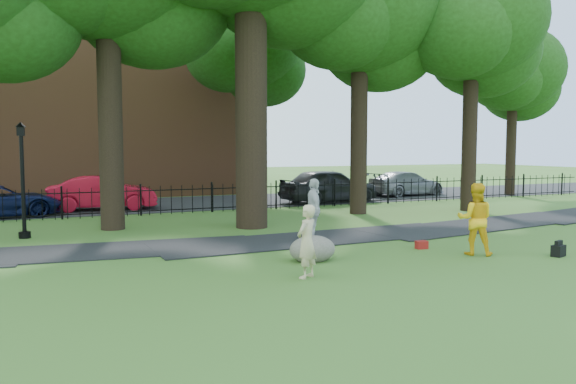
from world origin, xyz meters
name	(u,v)px	position (x,y,z in m)	size (l,w,h in m)	color
ground	(354,267)	(0.00, 0.00, 0.00)	(120.00, 120.00, 0.00)	#3C5D20
footpath	(317,239)	(1.00, 3.90, 0.00)	(36.00, 2.60, 0.03)	black
street	(189,203)	(0.00, 16.00, 0.00)	(80.00, 7.00, 0.02)	black
iron_fence	(212,198)	(0.00, 12.00, 0.60)	(44.00, 0.04, 1.20)	black
brick_building	(88,92)	(-4.00, 24.00, 6.00)	(18.00, 8.00, 12.00)	brown
tree_row	(251,0)	(0.52, 8.40, 8.15)	(26.82, 7.96, 12.42)	black
woman	(307,241)	(-1.52, -0.59, 0.80)	(0.58, 0.38, 1.59)	#CCB48C
man	(475,219)	(3.63, -0.02, 0.94)	(0.92, 0.71, 1.88)	yellow
pedestrian	(314,210)	(0.71, 3.56, 0.94)	(1.10, 0.46, 1.88)	silver
boulder	(312,247)	(-0.60, 1.00, 0.35)	(1.18, 0.89, 0.69)	slate
lamppost	(23,182)	(-7.22, 7.68, 1.75)	(0.35, 0.35, 3.58)	black
backpack	(558,251)	(5.45, -1.07, 0.15)	(0.39, 0.25, 0.30)	black
red_bag	(422,245)	(2.89, 1.24, 0.11)	(0.32, 0.20, 0.22)	maroon
red_sedan	(103,193)	(-4.22, 14.68, 0.76)	(1.61, 4.62, 1.52)	#B20D24
grey_car	(329,186)	(6.52, 13.57, 0.86)	(2.03, 5.06, 1.72)	black
silver_car	(406,184)	(12.49, 15.34, 0.70)	(1.95, 4.79, 1.39)	gray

